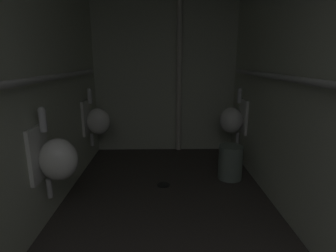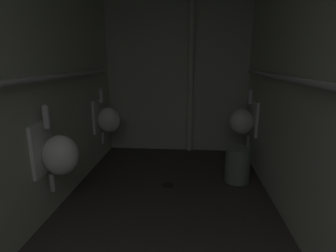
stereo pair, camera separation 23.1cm
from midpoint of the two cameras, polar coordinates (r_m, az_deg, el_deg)
floor at (r=2.44m, az=-3.08°, el=-20.98°), size 2.18×4.00×0.08m
wall_left at (r=2.30m, az=-31.38°, el=9.28°), size 0.06×4.00×2.49m
wall_right at (r=2.22m, az=25.36°, el=9.87°), size 0.06×4.00×2.49m
wall_back at (r=3.97m, az=-2.38°, el=12.45°), size 2.18×0.06×2.49m
urinal_left_mid at (r=2.34m, az=-25.59°, el=-6.25°), size 0.32×0.30×0.76m
urinal_left_far at (r=3.56m, az=-16.85°, el=1.16°), size 0.32×0.30×0.76m
urinal_right_mid at (r=3.54m, az=11.96°, el=1.41°), size 0.32×0.30×0.76m
supply_pipe_left at (r=2.24m, az=-29.53°, el=8.52°), size 0.06×3.20×0.06m
supply_pipe_right at (r=2.16m, az=23.47°, el=9.03°), size 0.06×3.28×0.06m
standpipe_back_wall at (r=3.86m, az=0.67°, el=12.41°), size 0.08×0.08×2.44m
floor_drain at (r=3.03m, az=-3.18°, el=-12.49°), size 0.14×0.14×0.01m
waste_bin at (r=3.17m, az=11.20°, el=-7.66°), size 0.28×0.28×0.40m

